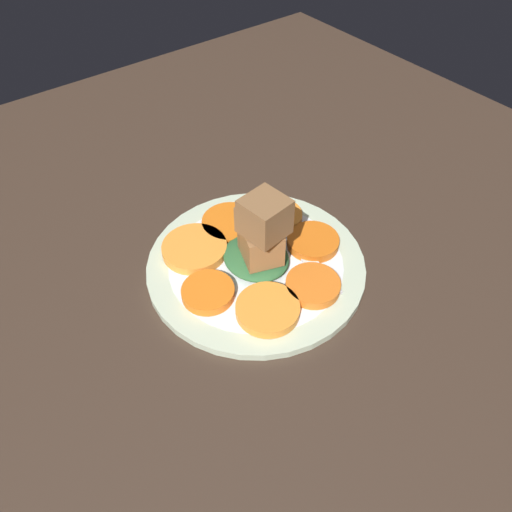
% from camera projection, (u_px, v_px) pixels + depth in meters
% --- Properties ---
extents(table_slab, '(1.20, 1.20, 0.02)m').
position_uv_depth(table_slab, '(256.00, 273.00, 0.63)').
color(table_slab, '#38281E').
rests_on(table_slab, ground).
extents(plate, '(0.27, 0.27, 0.01)m').
position_uv_depth(plate, '(256.00, 265.00, 0.62)').
color(plate, beige).
rests_on(plate, table_slab).
extents(carrot_slice_0, '(0.08, 0.08, 0.01)m').
position_uv_depth(carrot_slice_0, '(195.00, 248.00, 0.63)').
color(carrot_slice_0, orange).
rests_on(carrot_slice_0, plate).
extents(carrot_slice_1, '(0.06, 0.06, 0.01)m').
position_uv_depth(carrot_slice_1, '(208.00, 292.00, 0.58)').
color(carrot_slice_1, orange).
rests_on(carrot_slice_1, plate).
extents(carrot_slice_2, '(0.07, 0.07, 0.01)m').
position_uv_depth(carrot_slice_2, '(268.00, 309.00, 0.56)').
color(carrot_slice_2, orange).
rests_on(carrot_slice_2, plate).
extents(carrot_slice_3, '(0.06, 0.06, 0.01)m').
position_uv_depth(carrot_slice_3, '(313.00, 285.00, 0.58)').
color(carrot_slice_3, orange).
rests_on(carrot_slice_3, plate).
extents(carrot_slice_4, '(0.07, 0.07, 0.01)m').
position_uv_depth(carrot_slice_4, '(313.00, 241.00, 0.64)').
color(carrot_slice_4, orange).
rests_on(carrot_slice_4, plate).
extents(carrot_slice_5, '(0.07, 0.07, 0.01)m').
position_uv_depth(carrot_slice_5, '(277.00, 216.00, 0.67)').
color(carrot_slice_5, orange).
rests_on(carrot_slice_5, plate).
extents(carrot_slice_6, '(0.07, 0.07, 0.01)m').
position_uv_depth(carrot_slice_6, '(230.00, 223.00, 0.66)').
color(carrot_slice_6, orange).
rests_on(carrot_slice_6, plate).
extents(center_pile, '(0.09, 0.08, 0.11)m').
position_uv_depth(center_pile, '(258.00, 238.00, 0.58)').
color(center_pile, '#2D6033').
rests_on(center_pile, plate).
extents(fork, '(0.18, 0.05, 0.00)m').
position_uv_depth(fork, '(297.00, 249.00, 0.63)').
color(fork, silver).
rests_on(fork, plate).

